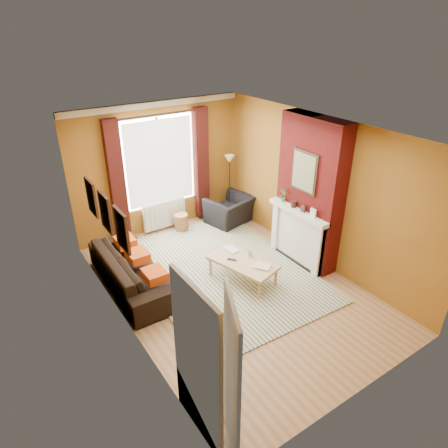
{
  "coord_description": "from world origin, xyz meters",
  "views": [
    {
      "loc": [
        -3.32,
        -4.74,
        4.27
      ],
      "look_at": [
        0.0,
        0.25,
        1.15
      ],
      "focal_mm": 32.0,
      "sensor_mm": 36.0,
      "label": 1
    }
  ],
  "objects_px": {
    "sofa": "(133,270)",
    "coffee_table": "(243,263)",
    "wicker_stool": "(181,222)",
    "floor_lamp": "(229,169)",
    "armchair": "(230,210)"
  },
  "relations": [
    {
      "from": "coffee_table",
      "to": "wicker_stool",
      "type": "height_order",
      "value": "coffee_table"
    },
    {
      "from": "coffee_table",
      "to": "floor_lamp",
      "type": "height_order",
      "value": "floor_lamp"
    },
    {
      "from": "armchair",
      "to": "coffee_table",
      "type": "relative_size",
      "value": 0.71
    },
    {
      "from": "wicker_stool",
      "to": "floor_lamp",
      "type": "relative_size",
      "value": 0.25
    },
    {
      "from": "sofa",
      "to": "coffee_table",
      "type": "distance_m",
      "value": 1.93
    },
    {
      "from": "coffee_table",
      "to": "armchair",
      "type": "bearing_deg",
      "value": 45.25
    },
    {
      "from": "wicker_stool",
      "to": "floor_lamp",
      "type": "height_order",
      "value": "floor_lamp"
    },
    {
      "from": "coffee_table",
      "to": "floor_lamp",
      "type": "xyz_separation_m",
      "value": [
        1.28,
        2.3,
        0.83
      ]
    },
    {
      "from": "coffee_table",
      "to": "floor_lamp",
      "type": "relative_size",
      "value": 0.89
    },
    {
      "from": "armchair",
      "to": "coffee_table",
      "type": "bearing_deg",
      "value": 47.93
    },
    {
      "from": "sofa",
      "to": "coffee_table",
      "type": "xyz_separation_m",
      "value": [
        1.69,
        -0.94,
        0.04
      ]
    },
    {
      "from": "sofa",
      "to": "wicker_stool",
      "type": "relative_size",
      "value": 5.94
    },
    {
      "from": "coffee_table",
      "to": "sofa",
      "type": "bearing_deg",
      "value": 134.82
    },
    {
      "from": "sofa",
      "to": "wicker_stool",
      "type": "distance_m",
      "value": 2.19
    },
    {
      "from": "sofa",
      "to": "coffee_table",
      "type": "height_order",
      "value": "sofa"
    }
  ]
}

